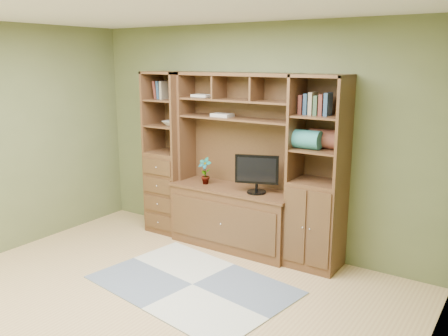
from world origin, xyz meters
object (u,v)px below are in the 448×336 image
Objects in this scene: center_hutch at (233,163)px; left_tower at (169,153)px; right_tower at (318,174)px; monitor at (257,167)px.

left_tower is (-1.00, 0.04, 0.00)m from center_hutch.
center_hutch is 1.03m from right_tower.
right_tower reaches higher than monitor.
monitor is (0.34, -0.03, 0.00)m from center_hutch.
center_hutch is 0.34m from monitor.
right_tower is at bearing 0.00° from left_tower.
right_tower is 0.69m from monitor.
left_tower and right_tower have the same top height.
monitor is at bearing -173.78° from right_tower.
center_hutch is at bearing -177.77° from right_tower.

